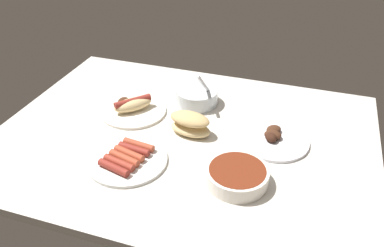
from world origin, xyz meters
The scene contains 7 objects.
ground_plane centered at (0.00, 0.00, -1.50)cm, with size 120.00×90.00×3.00cm, color silver.
bowl_coleslaw centered at (-2.07, 20.54, 3.05)cm, with size 15.04×15.04×14.95cm.
bread_stack centered at (1.59, 1.80, 3.60)cm, with size 14.61×9.63×7.20cm.
plate_sausages centered at (-11.39, -17.69, 1.05)cm, with size 23.61×23.61×3.21cm.
plate_grilled_meat centered at (27.90, 5.73, 0.89)cm, with size 21.68×21.68×3.62cm.
bowl_chili centered at (21.08, -16.41, 2.49)cm, with size 17.24×17.24×4.52cm.
plate_hotdog_assembled centered at (-21.54, 7.81, 1.85)cm, with size 22.79×22.79×5.61cm.
Camera 1 is at (34.74, -97.10, 73.45)cm, focal length 36.83 mm.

